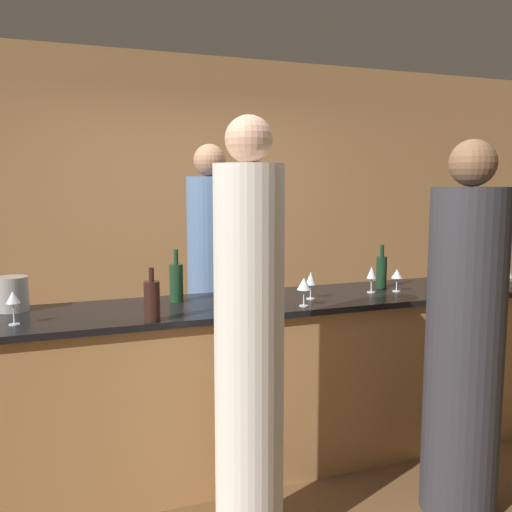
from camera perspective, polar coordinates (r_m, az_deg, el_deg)
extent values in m
plane|color=brown|center=(3.71, 1.67, -19.70)|extent=(14.00, 14.00, 0.00)
cube|color=#A37547|center=(5.17, -6.62, 4.07)|extent=(8.00, 0.06, 2.80)
cube|color=#B27F4C|center=(3.52, 1.70, -12.66)|extent=(3.53, 0.62, 0.97)
cube|color=black|center=(3.38, 1.73, -4.65)|extent=(3.59, 0.68, 0.03)
cylinder|color=#4C6B93|center=(4.00, -4.52, -4.56)|extent=(0.32, 0.32, 1.73)
sphere|color=#A37556|center=(3.92, -4.67, 9.52)|extent=(0.22, 0.22, 0.22)
cylinder|color=#2D2D33|center=(3.10, 20.07, -9.09)|extent=(0.38, 0.38, 1.66)
sphere|color=brown|center=(2.98, 20.86, 8.69)|extent=(0.23, 0.23, 0.23)
cylinder|color=silver|center=(2.60, -0.69, -10.61)|extent=(0.31, 0.31, 1.76)
sphere|color=tan|center=(2.48, -0.73, 11.61)|extent=(0.21, 0.21, 0.21)
cylinder|color=black|center=(3.82, 12.43, -1.60)|extent=(0.07, 0.07, 0.21)
cylinder|color=black|center=(3.80, 12.49, 0.52)|extent=(0.03, 0.03, 0.08)
cylinder|color=#19381E|center=(3.32, -7.97, -2.70)|extent=(0.08, 0.08, 0.22)
cylinder|color=#19381E|center=(3.29, -8.01, -0.09)|extent=(0.03, 0.03, 0.09)
cylinder|color=black|center=(2.87, -10.36, -4.49)|extent=(0.08, 0.08, 0.20)
cylinder|color=black|center=(2.85, -10.42, -1.83)|extent=(0.03, 0.03, 0.07)
cylinder|color=#9E9993|center=(3.32, -23.18, -3.50)|extent=(0.17, 0.17, 0.19)
cylinder|color=silver|center=(3.01, -23.02, -6.31)|extent=(0.05, 0.05, 0.00)
cylinder|color=silver|center=(3.00, -23.07, -5.32)|extent=(0.01, 0.01, 0.10)
cone|color=silver|center=(2.98, -23.14, -3.81)|extent=(0.07, 0.07, 0.06)
cylinder|color=silver|center=(3.21, -2.62, -4.93)|extent=(0.05, 0.05, 0.00)
cylinder|color=silver|center=(3.20, -2.62, -4.09)|extent=(0.01, 0.01, 0.09)
cone|color=silver|center=(3.18, -2.63, -2.74)|extent=(0.07, 0.07, 0.06)
cylinder|color=silver|center=(3.98, 23.75, -3.17)|extent=(0.05, 0.05, 0.00)
cylinder|color=silver|center=(3.97, 23.78, -2.57)|extent=(0.01, 0.01, 0.08)
cone|color=silver|center=(3.96, 23.84, -1.47)|extent=(0.08, 0.08, 0.08)
cylinder|color=silver|center=(3.66, 11.44, -3.56)|extent=(0.05, 0.05, 0.00)
cylinder|color=silver|center=(3.65, 11.46, -2.86)|extent=(0.01, 0.01, 0.08)
cone|color=silver|center=(3.64, 11.49, -1.63)|extent=(0.06, 0.06, 0.07)
cylinder|color=silver|center=(3.73, 13.86, -3.42)|extent=(0.05, 0.05, 0.00)
cylinder|color=silver|center=(3.72, 13.88, -2.77)|extent=(0.01, 0.01, 0.08)
cone|color=silver|center=(3.71, 13.91, -1.73)|extent=(0.07, 0.07, 0.06)
cylinder|color=silver|center=(3.40, 5.48, -4.26)|extent=(0.05, 0.05, 0.00)
cylinder|color=silver|center=(3.39, 5.49, -3.55)|extent=(0.01, 0.01, 0.08)
cone|color=silver|center=(3.38, 5.50, -2.23)|extent=(0.06, 0.06, 0.08)
cylinder|color=silver|center=(3.20, 4.80, -4.98)|extent=(0.05, 0.05, 0.00)
cylinder|color=silver|center=(3.19, 4.81, -4.16)|extent=(0.01, 0.01, 0.09)
cone|color=silver|center=(3.18, 4.82, -2.77)|extent=(0.08, 0.08, 0.07)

